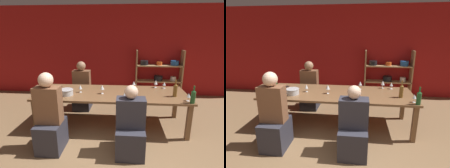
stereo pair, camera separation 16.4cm
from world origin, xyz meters
TOP-DOWN VIEW (x-y plane):
  - wall_back_red at (0.00, 3.83)m, footprint 8.80×0.06m
  - shelf_unit at (1.17, 3.63)m, footprint 1.37×0.30m
  - dining_table at (-0.11, 1.75)m, footprint 3.00×1.05m
  - mixing_bowl at (-0.97, 1.53)m, footprint 0.26×0.26m
  - wine_bottle_green at (-1.40, 1.69)m, footprint 0.08×0.08m
  - wine_bottle_dark at (1.32, 1.28)m, footprint 0.08×0.08m
  - wine_bottle_amber at (1.10, 1.60)m, footprint 0.07×0.07m
  - wine_glass_white_a at (-1.51, 1.42)m, footprint 0.07×0.07m
  - wine_glass_white_b at (0.15, 1.29)m, footprint 0.08×0.08m
  - wine_glass_empty_a at (-0.29, 1.65)m, footprint 0.08×0.08m
  - wine_glass_empty_b at (-0.75, 1.71)m, footprint 0.07×0.07m
  - wine_glass_white_c at (0.35, 2.02)m, footprint 0.07×0.07m
  - wine_glass_red_a at (-1.16, 1.36)m, footprint 0.08×0.08m
  - wine_glass_empty_c at (1.28, 1.38)m, footprint 0.07×0.07m
  - wine_glass_white_d at (1.01, 2.12)m, footprint 0.07×0.07m
  - wine_glass_red_b at (0.83, 2.16)m, footprint 0.08×0.08m
  - cell_phone at (-1.30, 1.98)m, footprint 0.11×0.16m
  - person_near_a at (0.25, 0.86)m, footprint 0.45×0.56m
  - person_far_a at (-0.93, 2.58)m, footprint 0.42×0.53m
  - person_near_b at (-1.04, 0.86)m, footprint 0.40×0.50m

SIDE VIEW (x-z plane):
  - person_near_a at x=0.25m, z-range -0.16..0.98m
  - person_far_a at x=-0.93m, z-range -0.16..1.06m
  - person_near_b at x=-1.04m, z-range -0.17..1.15m
  - shelf_unit at x=1.17m, z-range -0.13..1.29m
  - dining_table at x=-0.11m, z-range 0.30..1.03m
  - cell_phone at x=-1.30m, z-range 0.73..0.74m
  - mixing_bowl at x=-0.97m, z-range 0.73..0.85m
  - wine_glass_white_d at x=1.01m, z-range 0.75..0.89m
  - wine_glass_empty_c at x=1.28m, z-range 0.76..0.90m
  - wine_glass_empty_b at x=-0.75m, z-range 0.76..0.92m
  - wine_glass_white_b at x=0.15m, z-range 0.76..0.92m
  - wine_glass_white_a at x=-1.51m, z-range 0.76..0.93m
  - wine_glass_red_b at x=0.83m, z-range 0.76..0.93m
  - wine_bottle_green at x=-1.40m, z-range 0.69..1.01m
  - wine_glass_red_a at x=-1.16m, z-range 0.77..0.94m
  - wine_glass_white_c at x=0.35m, z-range 0.77..0.94m
  - wine_bottle_dark at x=1.32m, z-range 0.70..1.01m
  - wine_bottle_amber at x=1.10m, z-range 0.70..1.02m
  - wine_glass_empty_a at x=-0.29m, z-range 0.77..0.95m
  - wall_back_red at x=0.00m, z-range 0.00..2.70m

